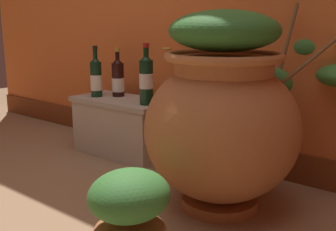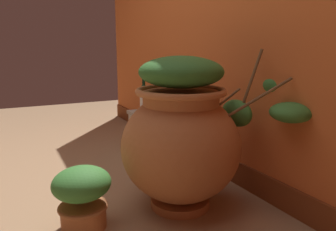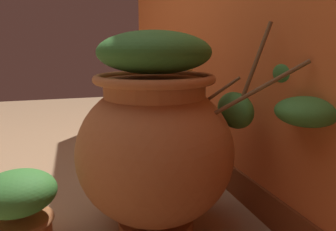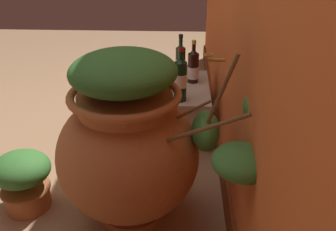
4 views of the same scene
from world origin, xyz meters
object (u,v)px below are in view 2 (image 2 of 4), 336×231
wine_bottle_right (144,98)px  potted_shrub (82,195)px  wine_bottle_middle (158,99)px  terracotta_urn (184,135)px  wine_bottle_left (166,102)px

wine_bottle_right → potted_shrub: 1.34m
wine_bottle_middle → potted_shrub: size_ratio=0.93×
terracotta_urn → potted_shrub: terracotta_urn is taller
wine_bottle_middle → potted_shrub: 1.32m
wine_bottle_right → terracotta_urn: bearing=-11.2°
terracotta_urn → potted_shrub: 0.62m
terracotta_urn → wine_bottle_left: bearing=161.6°
wine_bottle_middle → wine_bottle_right: wine_bottle_right is taller
wine_bottle_left → wine_bottle_right: bearing=-179.2°
terracotta_urn → potted_shrub: size_ratio=2.97×
terracotta_urn → wine_bottle_right: terracotta_urn is taller
wine_bottle_left → potted_shrub: wine_bottle_left is taller
wine_bottle_middle → wine_bottle_right: size_ratio=0.96×
wine_bottle_middle → potted_shrub: wine_bottle_middle is taller
terracotta_urn → wine_bottle_middle: terracotta_urn is taller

